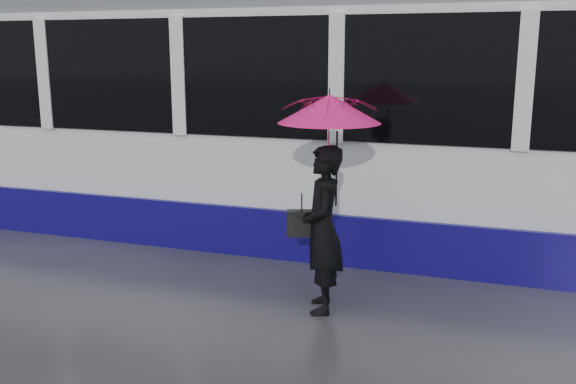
% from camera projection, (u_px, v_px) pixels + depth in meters
% --- Properties ---
extents(ground, '(90.00, 90.00, 0.00)m').
position_uv_depth(ground, '(193.00, 289.00, 6.91)').
color(ground, '#2C2C31').
rests_on(ground, ground).
extents(rails, '(34.00, 1.51, 0.02)m').
position_uv_depth(rails, '(273.00, 229.00, 9.22)').
color(rails, '#3F3D38').
rests_on(rails, ground).
extents(tram, '(26.00, 2.56, 3.35)m').
position_uv_depth(tram, '(130.00, 110.00, 9.59)').
color(tram, white).
rests_on(tram, ground).
extents(woman, '(0.56, 0.69, 1.64)m').
position_uv_depth(woman, '(323.00, 230.00, 6.19)').
color(woman, black).
rests_on(woman, ground).
extents(umbrella, '(1.22, 1.22, 1.11)m').
position_uv_depth(umbrella, '(329.00, 129.00, 5.96)').
color(umbrella, '#EB1349').
rests_on(umbrella, ground).
extents(handbag, '(0.32, 0.21, 0.43)m').
position_uv_depth(handbag, '(302.00, 223.00, 6.27)').
color(handbag, black).
rests_on(handbag, ground).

